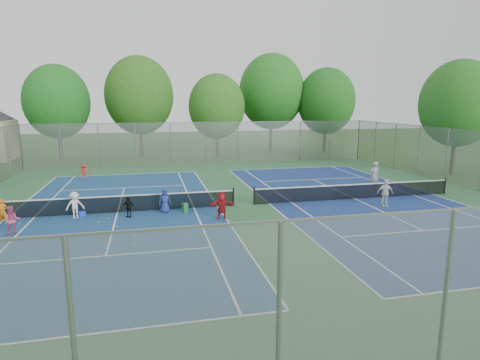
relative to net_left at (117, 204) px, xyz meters
name	(u,v)px	position (x,y,z in m)	size (l,w,h in m)	color
ground	(244,205)	(7.00, 0.00, -0.46)	(120.00, 120.00, 0.00)	#2B561B
court_pad	(244,205)	(7.00, 0.00, -0.45)	(32.00, 32.00, 0.01)	#2E623A
court_left	(118,212)	(0.00, 0.00, -0.44)	(10.97, 23.77, 0.01)	navy
court_right	(354,199)	(14.00, 0.00, -0.44)	(10.97, 23.77, 0.01)	navy
net_left	(117,204)	(0.00, 0.00, 0.00)	(12.87, 0.10, 0.91)	black
net_right	(355,192)	(14.00, 0.00, 0.00)	(12.87, 0.10, 0.91)	black
fence_north	(205,143)	(7.00, 16.00, 1.54)	(32.00, 0.10, 4.00)	gray
fence_south	(443,314)	(7.00, -16.00, 1.54)	(32.00, 0.10, 4.00)	gray
tree_nw	(57,102)	(-7.00, 22.00, 5.44)	(6.40, 6.40, 9.58)	#443326
tree_nl	(139,96)	(1.00, 23.00, 6.09)	(7.20, 7.20, 10.69)	#443326
tree_nc	(217,107)	(9.00, 21.00, 4.94)	(6.00, 6.00, 8.85)	#443326
tree_nr	(272,92)	(16.00, 24.00, 6.59)	(7.60, 7.60, 11.42)	#443326
tree_ne	(326,101)	(22.00, 22.00, 5.51)	(6.60, 6.60, 9.77)	#443326
tree_side_e	(459,104)	(26.00, 6.00, 5.29)	(6.00, 6.00, 9.20)	#443326
ball_crate	(82,214)	(-1.74, -0.39, -0.32)	(0.32, 0.32, 0.27)	blue
ball_hopper	(185,208)	(3.57, -0.75, -0.21)	(0.25, 0.25, 0.50)	#268D3C
student_a	(2,212)	(-5.28, -0.90, 0.17)	(0.46, 0.30, 1.25)	orange
student_b	(12,221)	(-4.27, -2.83, 0.22)	(0.65, 0.51, 1.34)	#CD4F7E
student_c	(75,205)	(-2.02, -0.60, 0.23)	(0.89, 0.51, 1.37)	white
student_d	(128,207)	(0.63, -1.07, 0.09)	(0.64, 0.27, 1.10)	black
student_e	(165,201)	(2.51, -0.60, 0.21)	(0.65, 0.42, 1.33)	navy
student_f	(222,205)	(5.27, -2.44, 0.26)	(1.32, 0.42, 1.42)	#AB181D
child_far_baseline	(84,172)	(-3.15, 10.38, 0.14)	(0.77, 0.44, 1.19)	red
instructor	(374,176)	(16.44, 1.94, 0.53)	(0.72, 0.47, 1.97)	#9C9C9F
teen_court_b	(385,193)	(14.77, -2.00, 0.33)	(0.92, 0.38, 1.57)	silver
tennis_ball_0	(175,248)	(2.66, -6.21, -0.42)	(0.07, 0.07, 0.07)	gold
tennis_ball_1	(135,237)	(1.02, -4.39, -0.42)	(0.07, 0.07, 0.07)	#CEE836
tennis_ball_2	(85,236)	(-1.14, -3.76, -0.42)	(0.07, 0.07, 0.07)	#C5EB36
tennis_ball_3	(64,261)	(-1.45, -6.62, -0.42)	(0.07, 0.07, 0.07)	yellow
tennis_ball_4	(20,224)	(-4.48, -1.22, -0.42)	(0.07, 0.07, 0.07)	yellow
tennis_ball_5	(98,222)	(-0.79, -1.73, -0.42)	(0.07, 0.07, 0.07)	yellow
tennis_ball_6	(103,235)	(-0.35, -3.89, -0.42)	(0.07, 0.07, 0.07)	#B2C62E
tennis_ball_7	(98,254)	(-0.31, -6.19, -0.42)	(0.07, 0.07, 0.07)	#DFF037
tennis_ball_8	(110,233)	(-0.07, -3.65, -0.42)	(0.07, 0.07, 0.07)	yellow
tennis_ball_9	(117,227)	(0.18, -2.81, -0.42)	(0.07, 0.07, 0.07)	#D0F238
tennis_ball_10	(134,245)	(1.01, -5.40, -0.42)	(0.07, 0.07, 0.07)	yellow
tennis_ball_11	(108,219)	(-0.36, -1.26, -0.42)	(0.07, 0.07, 0.07)	gold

